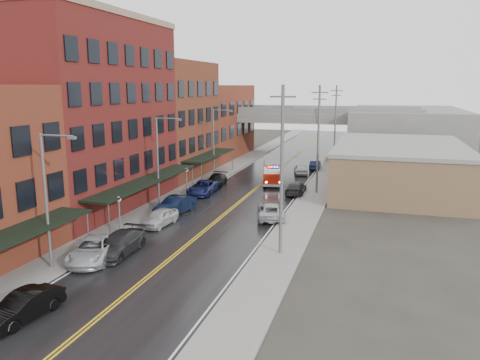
# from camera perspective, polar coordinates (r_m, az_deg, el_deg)

# --- Properties ---
(ground) EXTENTS (220.00, 220.00, 0.00)m
(ground) POSITION_cam_1_polar(r_m,az_deg,el_deg) (24.43, -20.95, -18.64)
(ground) COLOR #2D2B26
(ground) RESTS_ON ground
(road) EXTENTS (11.00, 160.00, 0.02)m
(road) POSITION_cam_1_polar(r_m,az_deg,el_deg) (49.85, 0.31, -2.40)
(road) COLOR black
(road) RESTS_ON ground
(sidewalk_left) EXTENTS (3.00, 160.00, 0.15)m
(sidewalk_left) POSITION_cam_1_polar(r_m,az_deg,el_deg) (52.29, -7.40, -1.77)
(sidewalk_left) COLOR slate
(sidewalk_left) RESTS_ON ground
(sidewalk_right) EXTENTS (3.00, 160.00, 0.15)m
(sidewalk_right) POSITION_cam_1_polar(r_m,az_deg,el_deg) (48.36, 8.65, -2.89)
(sidewalk_right) COLOR slate
(sidewalk_right) RESTS_ON ground
(curb_left) EXTENTS (0.30, 160.00, 0.15)m
(curb_left) POSITION_cam_1_polar(r_m,az_deg,el_deg) (51.65, -5.72, -1.89)
(curb_left) COLOR gray
(curb_left) RESTS_ON ground
(curb_right) EXTENTS (0.30, 160.00, 0.15)m
(curb_right) POSITION_cam_1_polar(r_m,az_deg,el_deg) (48.60, 6.73, -2.76)
(curb_right) COLOR gray
(curb_right) RESTS_ON ground
(brick_building_b) EXTENTS (9.00, 20.00, 18.00)m
(brick_building_b) POSITION_cam_1_polar(r_m,az_deg,el_deg) (47.81, -17.77, 7.38)
(brick_building_b) COLOR maroon
(brick_building_b) RESTS_ON ground
(brick_building_c) EXTENTS (9.00, 15.00, 15.00)m
(brick_building_c) POSITION_cam_1_polar(r_m,az_deg,el_deg) (63.12, -8.72, 7.28)
(brick_building_c) COLOR brown
(brick_building_c) RESTS_ON ground
(brick_building_far) EXTENTS (9.00, 20.00, 12.00)m
(brick_building_far) POSITION_cam_1_polar(r_m,az_deg,el_deg) (79.37, -3.28, 7.14)
(brick_building_far) COLOR maroon
(brick_building_far) RESTS_ON ground
(tan_building) EXTENTS (14.00, 22.00, 5.00)m
(tan_building) POSITION_cam_1_polar(r_m,az_deg,el_deg) (57.30, 18.79, 1.35)
(tan_building) COLOR brown
(tan_building) RESTS_ON ground
(right_far_block) EXTENTS (18.00, 30.00, 8.00)m
(right_far_block) POSITION_cam_1_polar(r_m,az_deg,el_deg) (86.95, 19.52, 5.56)
(right_far_block) COLOR slate
(right_far_block) RESTS_ON ground
(awning_1) EXTENTS (2.60, 18.00, 3.09)m
(awning_1) POSITION_cam_1_polar(r_m,az_deg,el_deg) (45.60, -11.26, -0.10)
(awning_1) COLOR black
(awning_1) RESTS_ON ground
(awning_2) EXTENTS (2.60, 13.00, 3.09)m
(awning_2) POSITION_cam_1_polar(r_m,az_deg,el_deg) (61.38, -3.67, 3.03)
(awning_2) COLOR black
(awning_2) RESTS_ON ground
(globe_lamp_1) EXTENTS (0.44, 0.44, 3.12)m
(globe_lamp_1) POSITION_cam_1_polar(r_m,az_deg,el_deg) (39.29, -14.55, -3.11)
(globe_lamp_1) COLOR #59595B
(globe_lamp_1) RESTS_ON ground
(globe_lamp_2) EXTENTS (0.44, 0.44, 3.12)m
(globe_lamp_2) POSITION_cam_1_polar(r_m,az_deg,el_deg) (51.47, -6.54, 0.59)
(globe_lamp_2) COLOR #59595B
(globe_lamp_2) RESTS_ON ground
(street_lamp_0) EXTENTS (2.64, 0.22, 9.00)m
(street_lamp_0) POSITION_cam_1_polar(r_m,az_deg,el_deg) (32.36, -22.30, -1.47)
(street_lamp_0) COLOR #59595B
(street_lamp_0) RESTS_ON ground
(street_lamp_1) EXTENTS (2.64, 0.22, 9.00)m
(street_lamp_1) POSITION_cam_1_polar(r_m,az_deg,el_deg) (45.68, -9.74, 2.78)
(street_lamp_1) COLOR #59595B
(street_lamp_1) RESTS_ON ground
(street_lamp_2) EXTENTS (2.64, 0.22, 9.00)m
(street_lamp_2) POSITION_cam_1_polar(r_m,az_deg,el_deg) (60.31, -3.01, 5.00)
(street_lamp_2) COLOR #59595B
(street_lamp_2) RESTS_ON ground
(utility_pole_0) EXTENTS (1.80, 0.24, 12.00)m
(utility_pole_0) POSITION_cam_1_polar(r_m,az_deg,el_deg) (32.59, 5.10, 1.44)
(utility_pole_0) COLOR #59595B
(utility_pole_0) RESTS_ON ground
(utility_pole_1) EXTENTS (1.80, 0.24, 12.00)m
(utility_pole_1) POSITION_cam_1_polar(r_m,az_deg,el_deg) (52.16, 9.52, 5.09)
(utility_pole_1) COLOR #59595B
(utility_pole_1) RESTS_ON ground
(utility_pole_2) EXTENTS (1.80, 0.24, 12.00)m
(utility_pole_2) POSITION_cam_1_polar(r_m,az_deg,el_deg) (71.97, 11.54, 6.73)
(utility_pole_2) COLOR #59595B
(utility_pole_2) RESTS_ON ground
(overpass) EXTENTS (40.00, 10.00, 7.50)m
(overpass) POSITION_cam_1_polar(r_m,az_deg,el_deg) (79.85, 6.80, 7.09)
(overpass) COLOR slate
(overpass) RESTS_ON ground
(fire_truck) EXTENTS (4.20, 7.62, 2.66)m
(fire_truck) POSITION_cam_1_polar(r_m,az_deg,el_deg) (58.04, 4.00, 1.00)
(fire_truck) COLOR #9F1707
(fire_truck) RESTS_ON ground
(parked_car_left_1) EXTENTS (2.08, 4.59, 1.46)m
(parked_car_left_1) POSITION_cam_1_polar(r_m,az_deg,el_deg) (27.46, -24.85, -13.78)
(parked_car_left_1) COLOR black
(parked_car_left_1) RESTS_ON ground
(parked_car_left_2) EXTENTS (3.88, 6.06, 1.55)m
(parked_car_left_2) POSITION_cam_1_polar(r_m,az_deg,el_deg) (34.34, -17.40, -8.07)
(parked_car_left_2) COLOR #B1B5BA
(parked_car_left_2) RESTS_ON ground
(parked_car_left_3) EXTENTS (2.31, 5.43, 1.56)m
(parked_car_left_3) POSITION_cam_1_polar(r_m,az_deg,el_deg) (35.00, -14.51, -7.53)
(parked_car_left_3) COLOR #242427
(parked_car_left_3) RESTS_ON ground
(parked_car_left_4) EXTENTS (2.11, 4.42, 1.46)m
(parked_car_left_4) POSITION_cam_1_polar(r_m,az_deg,el_deg) (41.20, -9.76, -4.51)
(parked_car_left_4) COLOR #BABABA
(parked_car_left_4) RESTS_ON ground
(parked_car_left_5) EXTENTS (2.67, 5.28, 1.66)m
(parked_car_left_5) POSITION_cam_1_polar(r_m,az_deg,el_deg) (44.62, -7.89, -3.08)
(parked_car_left_5) COLOR black
(parked_car_left_5) RESTS_ON ground
(parked_car_left_6) EXTENTS (2.86, 5.54, 1.49)m
(parked_car_left_6) POSITION_cam_1_polar(r_m,az_deg,el_deg) (52.39, -4.57, -0.93)
(parked_car_left_6) COLOR #141B4E
(parked_car_left_6) RESTS_ON ground
(parked_car_left_7) EXTENTS (2.44, 5.01, 1.40)m
(parked_car_left_7) POSITION_cam_1_polar(r_m,az_deg,el_deg) (56.59, -2.90, -0.02)
(parked_car_left_7) COLOR black
(parked_car_left_7) RESTS_ON ground
(parked_car_right_0) EXTENTS (3.63, 5.64, 1.45)m
(parked_car_right_0) POSITION_cam_1_polar(r_m,az_deg,el_deg) (42.77, 3.77, -3.78)
(parked_car_right_0) COLOR #A8ACB1
(parked_car_right_0) RESTS_ON ground
(parked_car_right_1) EXTENTS (2.03, 4.81, 1.38)m
(parked_car_right_1) POSITION_cam_1_polar(r_m,az_deg,el_deg) (52.60, 6.83, -0.98)
(parked_car_right_1) COLOR #28282A
(parked_car_right_1) RESTS_ON ground
(parked_car_right_2) EXTENTS (2.66, 4.62, 1.48)m
(parked_car_right_2) POSITION_cam_1_polar(r_m,az_deg,el_deg) (64.43, 7.44, 1.34)
(parked_car_right_2) COLOR silver
(parked_car_right_2) RESTS_ON ground
(parked_car_right_3) EXTENTS (1.60, 4.09, 1.33)m
(parked_car_right_3) POSITION_cam_1_polar(r_m,az_deg,el_deg) (68.32, 9.16, 1.80)
(parked_car_right_3) COLOR black
(parked_car_right_3) RESTS_ON ground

